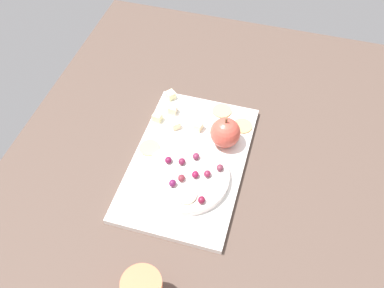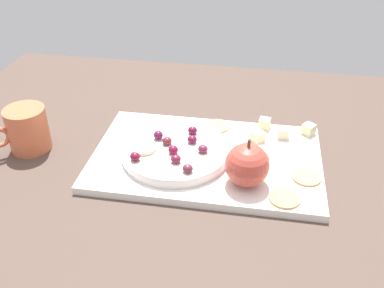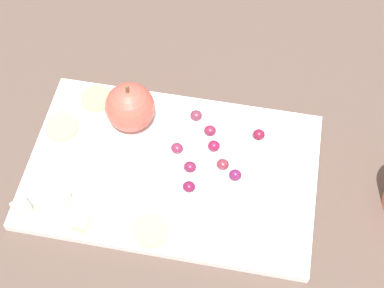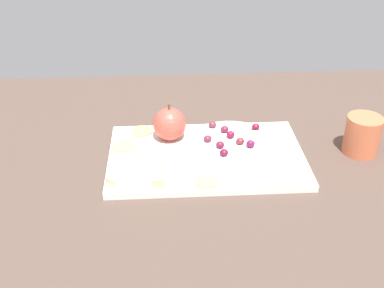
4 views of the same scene
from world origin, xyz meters
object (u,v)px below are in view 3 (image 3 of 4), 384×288
at_px(serving_dish, 211,164).
at_px(apple_whole, 130,107).
at_px(grape_2, 259,134).
at_px(apple_slice_0, 251,157).
at_px(cheese_cube_2, 99,192).
at_px(grape_8, 189,187).
at_px(cheese_cube_3, 22,208).
at_px(cracker_2, 149,230).
at_px(platter, 172,171).
at_px(cheese_cube_0, 61,200).
at_px(grape_4, 210,130).
at_px(cracker_0, 62,127).
at_px(grape_7, 223,164).
at_px(cheese_cube_4, 81,224).
at_px(cracker_1, 97,98).
at_px(cheese_cube_1, 103,156).
at_px(grape_3, 177,148).
at_px(grape_0, 214,146).
at_px(grape_1, 196,115).
at_px(grape_5, 235,175).
at_px(grape_6, 190,167).

distance_m(serving_dish, apple_whole, 0.14).
height_order(grape_2, apple_slice_0, grape_2).
xyz_separation_m(cheese_cube_2, grape_8, (-0.12, -0.02, 0.01)).
xyz_separation_m(cheese_cube_3, cracker_2, (-0.17, -0.00, -0.01)).
xyz_separation_m(platter, apple_slice_0, (-0.11, -0.03, 0.03)).
bearing_deg(cheese_cube_0, grape_4, -142.47).
xyz_separation_m(cracker_0, grape_7, (-0.24, 0.03, 0.02)).
bearing_deg(cheese_cube_4, grape_2, -141.04).
bearing_deg(platter, cracker_1, -35.81).
relative_size(cracker_1, apple_slice_0, 1.06).
relative_size(cheese_cube_1, grape_7, 1.20).
height_order(cheese_cube_3, cracker_1, cheese_cube_3).
bearing_deg(platter, grape_8, 129.54).
height_order(apple_whole, grape_4, apple_whole).
distance_m(serving_dish, apple_slice_0, 0.06).
bearing_deg(cracker_2, cheese_cube_1, -46.82).
height_order(cheese_cube_2, grape_3, grape_3).
height_order(cheese_cube_1, grape_0, grape_0).
relative_size(grape_3, apple_slice_0, 0.37).
xyz_separation_m(cheese_cube_4, grape_8, (-0.13, -0.07, 0.01)).
bearing_deg(grape_8, cheese_cube_2, 10.48).
bearing_deg(cheese_cube_3, cheese_cube_0, -156.57).
height_order(cheese_cube_1, grape_2, grape_2).
height_order(cracker_2, grape_1, grape_1).
bearing_deg(grape_8, grape_1, -84.38).
relative_size(cracker_2, grape_8, 2.85).
xyz_separation_m(cracker_2, grape_1, (-0.03, -0.18, 0.02)).
distance_m(platter, apple_whole, 0.11).
height_order(cheese_cube_0, apple_slice_0, apple_slice_0).
bearing_deg(grape_0, grape_4, -68.98).
relative_size(cracker_1, grape_2, 2.85).
bearing_deg(cracker_1, grape_1, 172.64).
height_order(cheese_cube_0, cracker_0, cheese_cube_0).
bearing_deg(cheese_cube_3, apple_whole, -122.53).
height_order(cheese_cube_3, grape_5, grape_5).
height_order(cracker_2, grape_7, grape_7).
height_order(cheese_cube_0, cheese_cube_2, same).
bearing_deg(grape_6, cracker_0, -12.86).
bearing_deg(grape_5, platter, -6.42).
bearing_deg(cheese_cube_3, cracker_2, -178.79).
bearing_deg(cheese_cube_0, grape_8, -165.34).
xyz_separation_m(apple_whole, grape_1, (-0.09, -0.01, -0.01)).
bearing_deg(apple_slice_0, apple_whole, -13.04).
bearing_deg(cheese_cube_0, cheese_cube_3, 23.43).
xyz_separation_m(platter, cheese_cube_0, (0.13, 0.08, 0.02)).
bearing_deg(grape_3, grape_1, -105.14).
bearing_deg(cracker_1, cracker_2, 122.63).
distance_m(cheese_cube_2, grape_2, 0.23).
height_order(cheese_cube_1, grape_1, grape_1).
bearing_deg(cheese_cube_1, serving_dish, -173.79).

